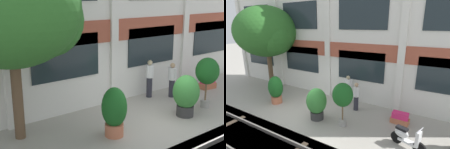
{
  "view_description": "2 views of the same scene",
  "coord_description": "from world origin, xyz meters",
  "views": [
    {
      "loc": [
        -7.84,
        -7.37,
        4.6
      ],
      "look_at": [
        -1.11,
        1.43,
        1.68
      ],
      "focal_mm": 50.0,
      "sensor_mm": 36.0,
      "label": 1
    },
    {
      "loc": [
        6.11,
        -6.41,
        4.55
      ],
      "look_at": [
        1.17,
        2.02,
        1.78
      ],
      "focal_mm": 28.0,
      "sensor_mm": 36.0,
      "label": 2
    }
  ],
  "objects": [
    {
      "name": "potted_plant_fluted_column",
      "position": [
        -2.01,
        0.13,
        0.88
      ],
      "size": [
        0.84,
        0.84,
        1.67
      ],
      "color": "#B76647",
      "rests_on": "ground"
    },
    {
      "name": "apartment_facade",
      "position": [
        0.0,
        3.03,
        4.45
      ],
      "size": [
        18.23,
        0.64,
        8.96
      ],
      "color": "silver",
      "rests_on": "ground"
    },
    {
      "name": "scooter_second_parked",
      "position": [
        5.46,
        -0.15,
        0.44
      ],
      "size": [
        1.34,
        0.65,
        0.98
      ],
      "rotation": [
        0.0,
        0.0,
        5.98
      ],
      "color": "black",
      "rests_on": "ground"
    },
    {
      "name": "resident_by_doorway",
      "position": [
        2.51,
        1.7,
        0.84
      ],
      "size": [
        0.34,
        0.53,
        1.58
      ],
      "rotation": [
        0.0,
        0.0,
        -0.09
      ],
      "color": "#282833",
      "rests_on": "ground"
    },
    {
      "name": "potted_plant_square_trough",
      "position": [
        4.91,
        1.5,
        0.26
      ],
      "size": [
        0.87,
        0.53,
        0.56
      ],
      "color": "#B76647",
      "rests_on": "ground"
    },
    {
      "name": "potted_plant_tall_urn",
      "position": [
        2.62,
        -0.03,
        1.48
      ],
      "size": [
        0.94,
        0.94,
        2.09
      ],
      "color": "gray",
      "rests_on": "ground"
    },
    {
      "name": "resident_watching_tracks",
      "position": [
        1.69,
        2.31,
        0.92
      ],
      "size": [
        0.5,
        0.34,
        1.71
      ],
      "rotation": [
        0.0,
        0.0,
        -1.19
      ],
      "color": "#282833",
      "rests_on": "ground"
    },
    {
      "name": "broadleaf_tree",
      "position": [
        -4.54,
        1.88,
        4.0
      ],
      "size": [
        4.45,
        4.24,
        5.85
      ],
      "color": "brown",
      "rests_on": "ground"
    },
    {
      "name": "potted_plant_stone_basin",
      "position": [
        1.22,
        -0.15,
        0.87
      ],
      "size": [
        1.01,
        1.01,
        1.61
      ],
      "color": "#333333",
      "rests_on": "ground"
    },
    {
      "name": "rail_tracks",
      "position": [
        -0.0,
        -2.96,
        -0.13
      ],
      "size": [
        25.87,
        2.8,
        0.43
      ],
      "color": "#4C473F",
      "rests_on": "ground"
    },
    {
      "name": "ground_plane",
      "position": [
        0.0,
        0.0,
        0.0
      ],
      "size": [
        80.0,
        80.0,
        0.0
      ],
      "primitive_type": "plane",
      "color": "#9E998E"
    }
  ]
}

